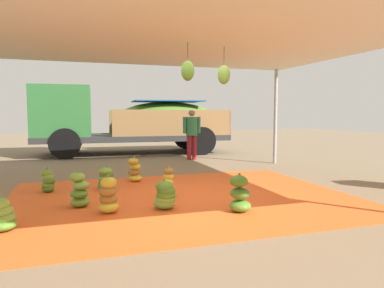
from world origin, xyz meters
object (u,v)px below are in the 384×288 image
at_px(banana_bunch_0, 240,195).
at_px(banana_bunch_1, 165,196).
at_px(banana_bunch_3, 79,191).
at_px(banana_bunch_2, 108,196).
at_px(cargo_truck_main, 127,120).
at_px(banana_bunch_8, 1,215).
at_px(banana_bunch_7, 106,179).
at_px(banana_bunch_5, 48,182).
at_px(banana_bunch_6, 135,171).
at_px(banana_bunch_4, 167,183).
at_px(worker_0, 192,131).

height_order(banana_bunch_0, banana_bunch_1, banana_bunch_0).
bearing_deg(banana_bunch_3, banana_bunch_2, -49.87).
height_order(banana_bunch_1, cargo_truck_main, cargo_truck_main).
relative_size(banana_bunch_0, banana_bunch_3, 0.99).
height_order(banana_bunch_0, banana_bunch_8, banana_bunch_0).
bearing_deg(banana_bunch_7, banana_bunch_8, -124.93).
bearing_deg(banana_bunch_2, banana_bunch_5, 119.20).
bearing_deg(banana_bunch_6, banana_bunch_7, -134.58).
bearing_deg(banana_bunch_4, banana_bunch_5, 152.58).
relative_size(banana_bunch_0, banana_bunch_6, 1.04).
xyz_separation_m(banana_bunch_7, worker_0, (2.94, 3.75, 0.72)).
distance_m(banana_bunch_0, banana_bunch_2, 1.95).
relative_size(banana_bunch_2, banana_bunch_3, 0.95).
bearing_deg(banana_bunch_1, banana_bunch_0, -26.31).
relative_size(banana_bunch_3, banana_bunch_6, 1.06).
distance_m(banana_bunch_2, worker_0, 6.22).
height_order(banana_bunch_7, cargo_truck_main, cargo_truck_main).
distance_m(banana_bunch_6, cargo_truck_main, 5.62).
height_order(banana_bunch_3, banana_bunch_5, banana_bunch_3).
xyz_separation_m(banana_bunch_4, cargo_truck_main, (0.27, 7.13, 0.98)).
bearing_deg(banana_bunch_5, banana_bunch_4, -27.42).
xyz_separation_m(banana_bunch_3, banana_bunch_5, (-0.55, 1.23, -0.05)).
height_order(banana_bunch_2, banana_bunch_3, banana_bunch_3).
bearing_deg(worker_0, banana_bunch_4, -112.63).
xyz_separation_m(banana_bunch_5, worker_0, (3.99, 3.67, 0.72)).
relative_size(banana_bunch_2, banana_bunch_7, 1.19).
bearing_deg(banana_bunch_4, banana_bunch_6, 101.39).
xyz_separation_m(banana_bunch_0, worker_0, (1.16, 5.94, 0.67)).
bearing_deg(banana_bunch_0, banana_bunch_8, 177.45).
xyz_separation_m(banana_bunch_0, banana_bunch_8, (-3.21, 0.14, -0.06)).
bearing_deg(banana_bunch_2, worker_0, 60.62).
relative_size(banana_bunch_0, banana_bunch_4, 1.03).
distance_m(banana_bunch_8, cargo_truck_main, 8.69).
distance_m(banana_bunch_0, banana_bunch_6, 3.06).
bearing_deg(cargo_truck_main, banana_bunch_0, -86.31).
bearing_deg(banana_bunch_4, banana_bunch_0, -56.66).
relative_size(banana_bunch_0, cargo_truck_main, 0.08).
distance_m(banana_bunch_3, banana_bunch_6, 2.14).
height_order(banana_bunch_3, banana_bunch_7, banana_bunch_3).
bearing_deg(banana_bunch_4, banana_bunch_7, 135.25).
relative_size(banana_bunch_6, banana_bunch_8, 1.21).
bearing_deg(banana_bunch_0, banana_bunch_2, 163.37).
relative_size(banana_bunch_6, banana_bunch_7, 1.18).
xyz_separation_m(banana_bunch_2, banana_bunch_5, (-0.96, 1.71, -0.04)).
relative_size(banana_bunch_5, banana_bunch_8, 1.03).
bearing_deg(banana_bunch_8, banana_bunch_5, 79.77).
height_order(banana_bunch_2, banana_bunch_8, banana_bunch_2).
distance_m(banana_bunch_7, banana_bunch_8, 2.50).
bearing_deg(banana_bunch_0, banana_bunch_4, 123.34).
relative_size(banana_bunch_5, worker_0, 0.30).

